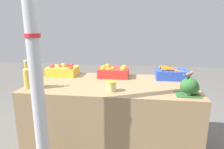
{
  "coord_description": "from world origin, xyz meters",
  "views": [
    {
      "loc": [
        0.28,
        -2.12,
        1.42
      ],
      "look_at": [
        0.0,
        0.0,
        0.89
      ],
      "focal_mm": 32.0,
      "sensor_mm": 36.0,
      "label": 1
    }
  ],
  "objects_px": {
    "broccoli_pile": "(190,86)",
    "pickle_jar": "(111,86)",
    "apple_crate": "(63,70)",
    "juice_bottle_amber": "(39,77)",
    "sparrow_bird": "(189,74)",
    "juice_bottle_golden": "(27,77)",
    "support_pole": "(33,43)",
    "orange_crate": "(113,72)",
    "carrot_crate": "(171,74)"
  },
  "relations": [
    {
      "from": "support_pole",
      "to": "pickle_jar",
      "type": "height_order",
      "value": "support_pole"
    },
    {
      "from": "juice_bottle_golden",
      "to": "orange_crate",
      "type": "bearing_deg",
      "value": 34.98
    },
    {
      "from": "pickle_jar",
      "to": "juice_bottle_amber",
      "type": "bearing_deg",
      "value": -179.68
    },
    {
      "from": "carrot_crate",
      "to": "broccoli_pile",
      "type": "height_order",
      "value": "broccoli_pile"
    },
    {
      "from": "support_pole",
      "to": "broccoli_pile",
      "type": "height_order",
      "value": "support_pole"
    },
    {
      "from": "support_pole",
      "to": "apple_crate",
      "type": "height_order",
      "value": "support_pole"
    },
    {
      "from": "orange_crate",
      "to": "juice_bottle_golden",
      "type": "bearing_deg",
      "value": -145.02
    },
    {
      "from": "apple_crate",
      "to": "juice_bottle_golden",
      "type": "bearing_deg",
      "value": -104.58
    },
    {
      "from": "support_pole",
      "to": "juice_bottle_golden",
      "type": "bearing_deg",
      "value": 127.53
    },
    {
      "from": "support_pole",
      "to": "carrot_crate",
      "type": "distance_m",
      "value": 1.62
    },
    {
      "from": "pickle_jar",
      "to": "support_pole",
      "type": "bearing_deg",
      "value": -138.52
    },
    {
      "from": "juice_bottle_golden",
      "to": "apple_crate",
      "type": "bearing_deg",
      "value": 75.42
    },
    {
      "from": "juice_bottle_golden",
      "to": "pickle_jar",
      "type": "height_order",
      "value": "juice_bottle_golden"
    },
    {
      "from": "juice_bottle_golden",
      "to": "juice_bottle_amber",
      "type": "height_order",
      "value": "juice_bottle_golden"
    },
    {
      "from": "apple_crate",
      "to": "juice_bottle_amber",
      "type": "bearing_deg",
      "value": -92.25
    },
    {
      "from": "juice_bottle_golden",
      "to": "juice_bottle_amber",
      "type": "distance_m",
      "value": 0.13
    },
    {
      "from": "orange_crate",
      "to": "support_pole",
      "type": "bearing_deg",
      "value": -114.32
    },
    {
      "from": "apple_crate",
      "to": "juice_bottle_amber",
      "type": "xyz_separation_m",
      "value": [
        -0.02,
        -0.57,
        0.06
      ]
    },
    {
      "from": "apple_crate",
      "to": "sparrow_bird",
      "type": "height_order",
      "value": "sparrow_bird"
    },
    {
      "from": "carrot_crate",
      "to": "sparrow_bird",
      "type": "distance_m",
      "value": 0.6
    },
    {
      "from": "juice_bottle_amber",
      "to": "pickle_jar",
      "type": "height_order",
      "value": "juice_bottle_amber"
    },
    {
      "from": "support_pole",
      "to": "orange_crate",
      "type": "height_order",
      "value": "support_pole"
    },
    {
      "from": "juice_bottle_golden",
      "to": "sparrow_bird",
      "type": "relative_size",
      "value": 2.66
    },
    {
      "from": "apple_crate",
      "to": "sparrow_bird",
      "type": "distance_m",
      "value": 1.55
    },
    {
      "from": "carrot_crate",
      "to": "pickle_jar",
      "type": "bearing_deg",
      "value": -139.16
    },
    {
      "from": "orange_crate",
      "to": "pickle_jar",
      "type": "distance_m",
      "value": 0.56
    },
    {
      "from": "apple_crate",
      "to": "orange_crate",
      "type": "xyz_separation_m",
      "value": [
        0.66,
        -0.01,
        -0.0
      ]
    },
    {
      "from": "support_pole",
      "to": "pickle_jar",
      "type": "xyz_separation_m",
      "value": [
        0.52,
        0.46,
        -0.45
      ]
    },
    {
      "from": "carrot_crate",
      "to": "pickle_jar",
      "type": "distance_m",
      "value": 0.86
    },
    {
      "from": "juice_bottle_golden",
      "to": "pickle_jar",
      "type": "distance_m",
      "value": 0.87
    },
    {
      "from": "apple_crate",
      "to": "broccoli_pile",
      "type": "distance_m",
      "value": 1.56
    },
    {
      "from": "carrot_crate",
      "to": "sparrow_bird",
      "type": "relative_size",
      "value": 3.39
    },
    {
      "from": "support_pole",
      "to": "sparrow_bird",
      "type": "relative_size",
      "value": 23.73
    },
    {
      "from": "apple_crate",
      "to": "juice_bottle_golden",
      "type": "height_order",
      "value": "juice_bottle_golden"
    },
    {
      "from": "pickle_jar",
      "to": "sparrow_bird",
      "type": "height_order",
      "value": "sparrow_bird"
    },
    {
      "from": "carrot_crate",
      "to": "pickle_jar",
      "type": "xyz_separation_m",
      "value": [
        -0.65,
        -0.57,
        -0.01
      ]
    },
    {
      "from": "broccoli_pile",
      "to": "juice_bottle_amber",
      "type": "xyz_separation_m",
      "value": [
        -1.47,
        0.02,
        0.04
      ]
    },
    {
      "from": "carrot_crate",
      "to": "juice_bottle_golden",
      "type": "bearing_deg",
      "value": -159.46
    },
    {
      "from": "carrot_crate",
      "to": "juice_bottle_golden",
      "type": "relative_size",
      "value": 1.28
    },
    {
      "from": "broccoli_pile",
      "to": "pickle_jar",
      "type": "relative_size",
      "value": 2.15
    },
    {
      "from": "pickle_jar",
      "to": "sparrow_bird",
      "type": "bearing_deg",
      "value": -1.37
    },
    {
      "from": "support_pole",
      "to": "juice_bottle_amber",
      "type": "relative_size",
      "value": 9.02
    },
    {
      "from": "apple_crate",
      "to": "pickle_jar",
      "type": "xyz_separation_m",
      "value": [
        0.72,
        -0.57,
        -0.02
      ]
    },
    {
      "from": "juice_bottle_golden",
      "to": "broccoli_pile",
      "type": "bearing_deg",
      "value": -0.71
    },
    {
      "from": "juice_bottle_golden",
      "to": "juice_bottle_amber",
      "type": "relative_size",
      "value": 1.01
    },
    {
      "from": "juice_bottle_amber",
      "to": "sparrow_bird",
      "type": "relative_size",
      "value": 2.63
    },
    {
      "from": "juice_bottle_amber",
      "to": "orange_crate",
      "type": "bearing_deg",
      "value": 39.68
    },
    {
      "from": "broccoli_pile",
      "to": "pickle_jar",
      "type": "height_order",
      "value": "broccoli_pile"
    },
    {
      "from": "support_pole",
      "to": "orange_crate",
      "type": "relative_size",
      "value": 7.0
    },
    {
      "from": "apple_crate",
      "to": "broccoli_pile",
      "type": "xyz_separation_m",
      "value": [
        1.44,
        -0.59,
        0.02
      ]
    }
  ]
}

